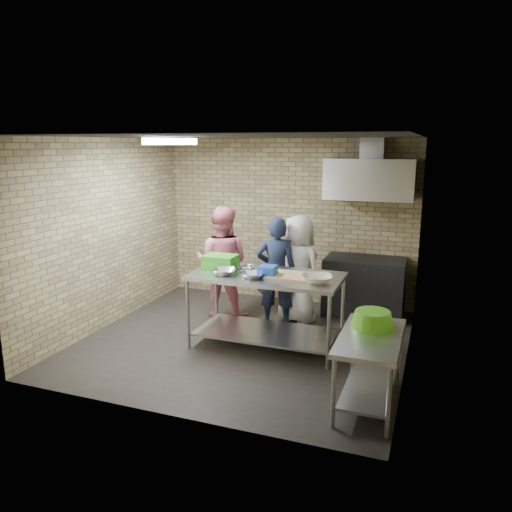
{
  "coord_description": "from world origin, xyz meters",
  "views": [
    {
      "loc": [
        2.34,
        -5.85,
        2.61
      ],
      "look_at": [
        0.1,
        0.2,
        1.15
      ],
      "focal_mm": 34.87,
      "sensor_mm": 36.0,
      "label": 1
    }
  ],
  "objects_px": {
    "woman_pink": "(222,263)",
    "blue_tub": "(267,271)",
    "prep_table": "(266,310)",
    "green_basin": "(373,319)",
    "woman_white": "(298,269)",
    "bottle_red": "(375,183)",
    "green_crate": "(220,261)",
    "side_counter": "(369,370)",
    "stove": "(364,287)",
    "man_navy": "(276,272)"
  },
  "relations": [
    {
      "from": "woman_pink",
      "to": "blue_tub",
      "type": "bearing_deg",
      "value": 132.36
    },
    {
      "from": "bottle_red",
      "to": "woman_pink",
      "type": "height_order",
      "value": "bottle_red"
    },
    {
      "from": "side_counter",
      "to": "woman_pink",
      "type": "relative_size",
      "value": 0.7
    },
    {
      "from": "bottle_red",
      "to": "prep_table",
      "type": "bearing_deg",
      "value": -119.54
    },
    {
      "from": "stove",
      "to": "woman_white",
      "type": "bearing_deg",
      "value": -145.28
    },
    {
      "from": "green_basin",
      "to": "side_counter",
      "type": "bearing_deg",
      "value": -85.43
    },
    {
      "from": "bottle_red",
      "to": "woman_white",
      "type": "distance_m",
      "value": 1.77
    },
    {
      "from": "stove",
      "to": "green_basin",
      "type": "height_order",
      "value": "green_basin"
    },
    {
      "from": "green_basin",
      "to": "woman_white",
      "type": "height_order",
      "value": "woman_white"
    },
    {
      "from": "prep_table",
      "to": "green_crate",
      "type": "height_order",
      "value": "green_crate"
    },
    {
      "from": "stove",
      "to": "blue_tub",
      "type": "height_order",
      "value": "blue_tub"
    },
    {
      "from": "man_navy",
      "to": "woman_pink",
      "type": "distance_m",
      "value": 0.87
    },
    {
      "from": "stove",
      "to": "bottle_red",
      "type": "bearing_deg",
      "value": 78.23
    },
    {
      "from": "green_crate",
      "to": "woman_white",
      "type": "xyz_separation_m",
      "value": [
        0.84,
        0.93,
        -0.25
      ]
    },
    {
      "from": "prep_table",
      "to": "man_navy",
      "type": "xyz_separation_m",
      "value": [
        -0.12,
        0.79,
        0.32
      ]
    },
    {
      "from": "prep_table",
      "to": "bottle_red",
      "type": "relative_size",
      "value": 10.79
    },
    {
      "from": "stove",
      "to": "bottle_red",
      "type": "xyz_separation_m",
      "value": [
        0.05,
        0.24,
        1.58
      ]
    },
    {
      "from": "stove",
      "to": "woman_pink",
      "type": "xyz_separation_m",
      "value": [
        -2.02,
        -0.84,
        0.4
      ]
    },
    {
      "from": "blue_tub",
      "to": "bottle_red",
      "type": "xyz_separation_m",
      "value": [
        1.03,
        2.0,
        0.99
      ]
    },
    {
      "from": "green_crate",
      "to": "woman_white",
      "type": "height_order",
      "value": "woman_white"
    },
    {
      "from": "green_crate",
      "to": "stove",
      "type": "bearing_deg",
      "value": 41.76
    },
    {
      "from": "prep_table",
      "to": "stove",
      "type": "bearing_deg",
      "value": 58.27
    },
    {
      "from": "prep_table",
      "to": "green_basin",
      "type": "bearing_deg",
      "value": -29.8
    },
    {
      "from": "bottle_red",
      "to": "woman_pink",
      "type": "bearing_deg",
      "value": -152.57
    },
    {
      "from": "bottle_red",
      "to": "side_counter",
      "type": "bearing_deg",
      "value": -82.38
    },
    {
      "from": "bottle_red",
      "to": "man_navy",
      "type": "xyz_separation_m",
      "value": [
        -1.2,
        -1.11,
        -1.23
      ]
    },
    {
      "from": "bottle_red",
      "to": "green_crate",
      "type": "bearing_deg",
      "value": -134.92
    },
    {
      "from": "stove",
      "to": "man_navy",
      "type": "distance_m",
      "value": 1.49
    },
    {
      "from": "woman_pink",
      "to": "green_basin",
      "type": "bearing_deg",
      "value": 139.88
    },
    {
      "from": "prep_table",
      "to": "man_navy",
      "type": "distance_m",
      "value": 0.86
    },
    {
      "from": "blue_tub",
      "to": "man_navy",
      "type": "height_order",
      "value": "man_navy"
    },
    {
      "from": "green_basin",
      "to": "woman_white",
      "type": "xyz_separation_m",
      "value": [
        -1.32,
        1.88,
        -0.03
      ]
    },
    {
      "from": "side_counter",
      "to": "stove",
      "type": "distance_m",
      "value": 2.79
    },
    {
      "from": "bottle_red",
      "to": "green_basin",
      "type": "bearing_deg",
      "value": -82.1
    },
    {
      "from": "stove",
      "to": "green_crate",
      "type": "bearing_deg",
      "value": -138.24
    },
    {
      "from": "stove",
      "to": "green_basin",
      "type": "distance_m",
      "value": 2.57
    },
    {
      "from": "side_counter",
      "to": "green_crate",
      "type": "relative_size",
      "value": 2.78
    },
    {
      "from": "green_crate",
      "to": "bottle_red",
      "type": "relative_size",
      "value": 2.4
    },
    {
      "from": "woman_pink",
      "to": "stove",
      "type": "bearing_deg",
      "value": -163.51
    },
    {
      "from": "side_counter",
      "to": "man_navy",
      "type": "bearing_deg",
      "value": 130.5
    },
    {
      "from": "blue_tub",
      "to": "woman_pink",
      "type": "height_order",
      "value": "woman_pink"
    },
    {
      "from": "green_basin",
      "to": "green_crate",
      "type": "bearing_deg",
      "value": 156.12
    },
    {
      "from": "green_basin",
      "to": "bottle_red",
      "type": "bearing_deg",
      "value": 97.9
    },
    {
      "from": "green_crate",
      "to": "blue_tub",
      "type": "xyz_separation_m",
      "value": [
        0.75,
        -0.22,
        -0.02
      ]
    },
    {
      "from": "green_crate",
      "to": "woman_white",
      "type": "distance_m",
      "value": 1.28
    },
    {
      "from": "side_counter",
      "to": "prep_table",
      "type": "bearing_deg",
      "value": 143.72
    },
    {
      "from": "woman_pink",
      "to": "woman_white",
      "type": "distance_m",
      "value": 1.15
    },
    {
      "from": "woman_white",
      "to": "bottle_red",
      "type": "bearing_deg",
      "value": -111.81
    },
    {
      "from": "woman_pink",
      "to": "side_counter",
      "type": "bearing_deg",
      "value": 136.29
    },
    {
      "from": "blue_tub",
      "to": "bottle_red",
      "type": "distance_m",
      "value": 2.46
    }
  ]
}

